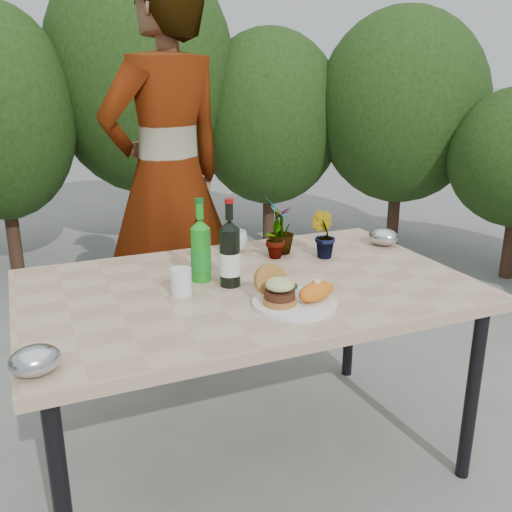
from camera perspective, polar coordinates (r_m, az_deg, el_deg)
name	(u,v)px	position (r m, az deg, el deg)	size (l,w,h in m)	color
ground	(248,457)	(2.44, -0.78, -19.46)	(80.00, 80.00, 0.00)	slate
patio_table	(247,298)	(2.09, -0.86, -4.25)	(1.60, 1.00, 0.75)	tan
shrub_hedge	(178,123)	(3.74, -7.82, 13.08)	(6.92, 5.15, 2.44)	#382316
dinner_plate	(295,303)	(1.89, 3.89, -4.74)	(0.28, 0.28, 0.01)	white
burger_stack	(277,289)	(1.86, 2.14, -3.29)	(0.11, 0.16, 0.11)	#B7722D
sweet_potato	(316,291)	(1.89, 6.03, -3.55)	(0.15, 0.08, 0.06)	orange
grilled_veg	(287,287)	(1.96, 3.13, -3.16)	(0.08, 0.05, 0.03)	olive
wine_bottle	(230,254)	(2.02, -2.63, 0.16)	(0.08, 0.08, 0.32)	black
sparkling_water	(201,251)	(2.08, -5.55, 0.49)	(0.07, 0.07, 0.31)	#1A911C
plastic_cup	(181,282)	(1.97, -7.49, -2.56)	(0.07, 0.07, 0.10)	white
seedling_left	(276,228)	(2.32, 2.00, 2.82)	(0.14, 0.09, 0.26)	#27511B
seedling_mid	(323,235)	(2.36, 6.72, 2.13)	(0.11, 0.09, 0.19)	#215A1F
seedling_right	(281,230)	(2.40, 2.56, 2.61)	(0.11, 0.11, 0.20)	#25511B
blue_bowl	(234,242)	(2.42, -2.22, 1.45)	(0.12, 0.12, 0.09)	white
foil_packet_left	(35,360)	(1.57, -21.22, -9.71)	(0.13, 0.11, 0.08)	#B0B2B8
foil_packet_right	(383,237)	(2.58, 12.63, 1.89)	(0.13, 0.11, 0.08)	#B1B4B8
person	(168,179)	(2.87, -8.76, 7.66)	(0.71, 0.47, 1.96)	#8B6045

